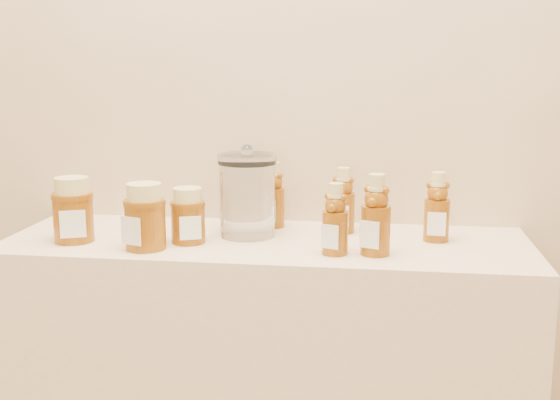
% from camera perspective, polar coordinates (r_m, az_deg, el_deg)
% --- Properties ---
extents(wall_back, '(3.50, 0.02, 2.70)m').
position_cam_1_polar(wall_back, '(1.76, -0.14, 12.77)').
color(wall_back, tan).
rests_on(wall_back, ground).
extents(bear_bottle_back_left, '(0.08, 0.08, 0.18)m').
position_cam_1_polar(bear_bottle_back_left, '(1.72, -0.59, 0.76)').
color(bear_bottle_back_left, '#6B3608').
rests_on(bear_bottle_back_left, display_table).
extents(bear_bottle_back_mid, '(0.07, 0.07, 0.18)m').
position_cam_1_polar(bear_bottle_back_mid, '(1.67, 5.15, 0.33)').
color(bear_bottle_back_mid, '#6B3608').
rests_on(bear_bottle_back_mid, display_table).
extents(bear_bottle_back_right, '(0.07, 0.07, 0.18)m').
position_cam_1_polar(bear_bottle_back_right, '(1.62, 12.66, -0.18)').
color(bear_bottle_back_right, '#6B3608').
rests_on(bear_bottle_back_right, display_table).
extents(bear_bottle_front_left, '(0.08, 0.08, 0.17)m').
position_cam_1_polar(bear_bottle_front_left, '(1.48, 4.52, -1.16)').
color(bear_bottle_front_left, '#6B3608').
rests_on(bear_bottle_front_left, display_table).
extents(bear_bottle_front_right, '(0.09, 0.09, 0.20)m').
position_cam_1_polar(bear_bottle_front_right, '(1.48, 7.82, -0.76)').
color(bear_bottle_front_right, '#6B3608').
rests_on(bear_bottle_front_right, display_table).
extents(honey_jar_left, '(0.12, 0.12, 0.15)m').
position_cam_1_polar(honey_jar_left, '(1.65, -16.48, -0.75)').
color(honey_jar_left, '#6B3608').
rests_on(honey_jar_left, display_table).
extents(honey_jar_back, '(0.10, 0.10, 0.13)m').
position_cam_1_polar(honey_jar_back, '(1.59, -7.49, -1.25)').
color(honey_jar_back, '#6B3608').
rests_on(honey_jar_back, display_table).
extents(honey_jar_front, '(0.12, 0.12, 0.15)m').
position_cam_1_polar(honey_jar_front, '(1.55, -10.91, -1.31)').
color(honey_jar_front, '#6B3608').
rests_on(honey_jar_front, display_table).
extents(glass_canister, '(0.16, 0.16, 0.21)m').
position_cam_1_polar(glass_canister, '(1.63, -2.67, 0.66)').
color(glass_canister, white).
rests_on(glass_canister, display_table).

